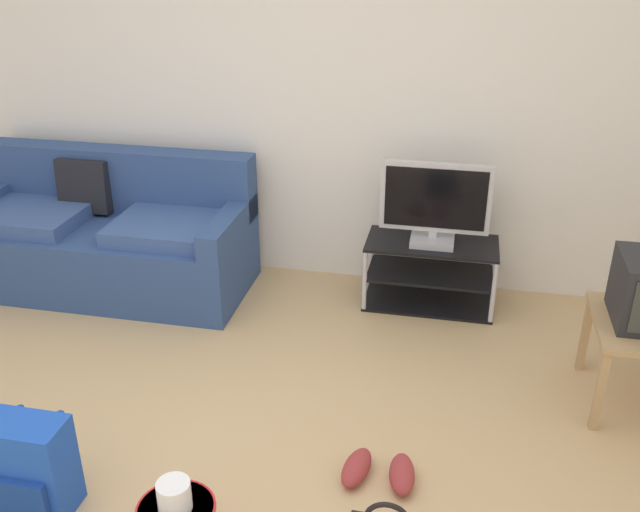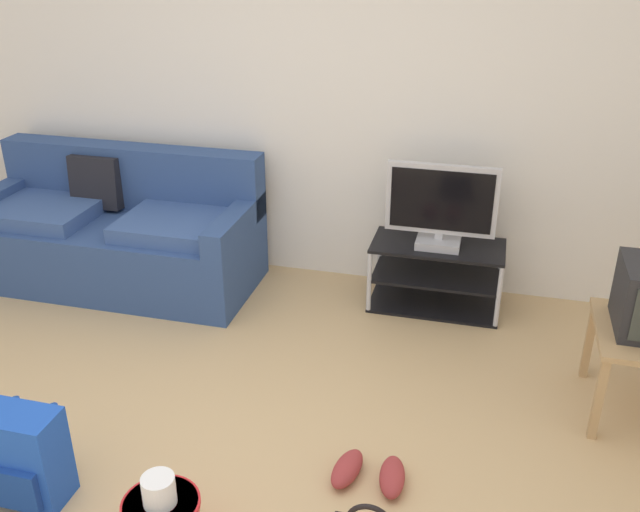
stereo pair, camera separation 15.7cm
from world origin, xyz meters
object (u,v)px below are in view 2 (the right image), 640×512
(flat_tv, at_px, (441,207))
(couch, at_px, (119,234))
(backpack, at_px, (25,457))
(tv_stand, at_px, (436,276))
(sneakers_pair, at_px, (369,473))

(flat_tv, bearing_deg, couch, -176.53)
(flat_tv, relative_size, backpack, 1.55)
(tv_stand, distance_m, sneakers_pair, 1.69)
(couch, xyz_separation_m, sneakers_pair, (2.05, -1.52, -0.29))
(couch, height_order, flat_tv, flat_tv)
(flat_tv, bearing_deg, sneakers_pair, -93.59)
(tv_stand, height_order, backpack, same)
(backpack, bearing_deg, tv_stand, 61.06)
(couch, bearing_deg, tv_stand, 4.06)
(couch, height_order, backpack, couch)
(couch, relative_size, backpack, 4.34)
(flat_tv, height_order, backpack, flat_tv)
(couch, xyz_separation_m, tv_stand, (2.16, 0.15, -0.12))
(couch, distance_m, tv_stand, 2.16)
(backpack, relative_size, sneakers_pair, 1.24)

